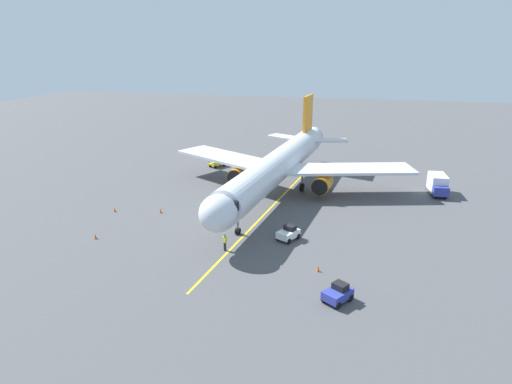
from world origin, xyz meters
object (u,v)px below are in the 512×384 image
at_px(airplane, 278,166).
at_px(box_truck_portside, 438,184).
at_px(ground_crew_marshaller, 225,242).
at_px(tug_rear_apron, 338,293).
at_px(safety_cone_nose_left, 115,209).
at_px(safety_cone_wing_starboard, 95,236).
at_px(tug_starboard_side, 288,233).
at_px(safety_cone_wing_port, 161,211).
at_px(ground_crew_wing_walker, 210,221).
at_px(baggage_cart_near_nose, 217,163).
at_px(safety_cone_nose_right, 318,269).

bearing_deg(airplane, box_truck_portside, -165.86).
distance_m(ground_crew_marshaller, tug_rear_apron, 13.07).
bearing_deg(box_truck_portside, safety_cone_nose_left, 22.42).
bearing_deg(safety_cone_wing_starboard, tug_starboard_side, -167.11).
bearing_deg(safety_cone_wing_starboard, safety_cone_wing_port, -111.70).
relative_size(tug_rear_apron, safety_cone_wing_port, 4.99).
xyz_separation_m(ground_crew_wing_walker, safety_cone_nose_left, (12.91, -2.28, -0.61)).
bearing_deg(tug_rear_apron, ground_crew_marshaller, -30.33).
height_order(baggage_cart_near_nose, tug_rear_apron, tug_rear_apron).
relative_size(ground_crew_marshaller, box_truck_portside, 0.36).
relative_size(ground_crew_wing_walker, tug_rear_apron, 0.62).
bearing_deg(box_truck_portside, safety_cone_nose_right, 62.12).
height_order(box_truck_portside, safety_cone_wing_port, box_truck_portside).
xyz_separation_m(box_truck_portside, safety_cone_nose_right, (13.25, 25.05, -1.11)).
bearing_deg(ground_crew_marshaller, box_truck_portside, -134.47).
bearing_deg(ground_crew_marshaller, baggage_cart_near_nose, -70.47).
xyz_separation_m(baggage_cart_near_nose, safety_cone_wing_starboard, (3.42, 29.95, -0.38)).
height_order(ground_crew_wing_walker, safety_cone_nose_left, ground_crew_wing_walker).
bearing_deg(safety_cone_nose_left, ground_crew_wing_walker, 170.00).
bearing_deg(ground_crew_marshaller, tug_rear_apron, 149.67).
relative_size(ground_crew_marshaller, safety_cone_wing_starboard, 3.11).
height_order(ground_crew_marshaller, box_truck_portside, box_truck_portside).
height_order(box_truck_portside, tug_rear_apron, box_truck_portside).
relative_size(box_truck_portside, safety_cone_wing_starboard, 8.61).
distance_m(ground_crew_wing_walker, safety_cone_wing_starboard, 11.97).
xyz_separation_m(ground_crew_wing_walker, box_truck_portside, (-25.66, -18.19, 0.50)).
bearing_deg(safety_cone_nose_right, tug_starboard_side, -58.69).
height_order(airplane, ground_crew_marshaller, airplane).
xyz_separation_m(safety_cone_nose_left, safety_cone_wing_starboard, (-2.16, 7.52, 0.00)).
distance_m(tug_rear_apron, safety_cone_wing_starboard, 25.90).
bearing_deg(box_truck_portside, ground_crew_marshaller, 45.53).
bearing_deg(box_truck_portside, tug_starboard_side, 48.23).
relative_size(ground_crew_marshaller, safety_cone_nose_right, 3.11).
height_order(airplane, tug_rear_apron, airplane).
relative_size(airplane, safety_cone_nose_right, 73.33).
height_order(tug_starboard_side, safety_cone_nose_right, tug_starboard_side).
xyz_separation_m(airplane, safety_cone_wing_port, (12.35, 9.76, -3.73)).
height_order(ground_crew_marshaller, safety_cone_nose_right, ground_crew_marshaller).
distance_m(ground_crew_marshaller, tug_starboard_side, 6.86).
bearing_deg(safety_cone_wing_port, box_truck_portside, -155.63).
distance_m(ground_crew_marshaller, safety_cone_wing_starboard, 13.90).
relative_size(safety_cone_nose_right, safety_cone_wing_port, 1.00).
height_order(safety_cone_nose_right, safety_cone_wing_port, same).
distance_m(box_truck_portside, tug_rear_apron, 31.63).
xyz_separation_m(box_truck_portside, safety_cone_nose_left, (38.57, 15.91, -1.11)).
relative_size(ground_crew_wing_walker, safety_cone_wing_starboard, 3.11).
bearing_deg(safety_cone_nose_left, baggage_cart_near_nose, -103.97).
relative_size(airplane, safety_cone_nose_left, 73.33).
height_order(ground_crew_wing_walker, tug_rear_apron, ground_crew_wing_walker).
bearing_deg(tug_starboard_side, safety_cone_nose_left, -8.06).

